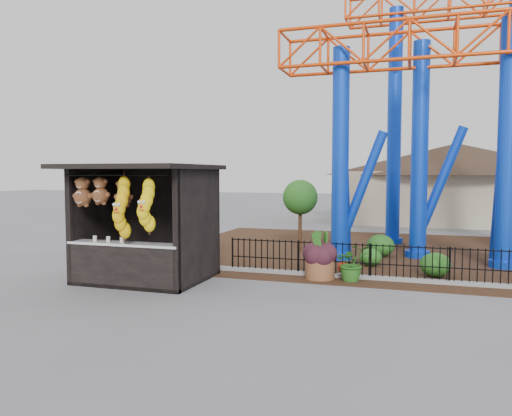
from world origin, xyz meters
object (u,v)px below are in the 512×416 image
(terracotta_planter, at_px, (320,269))
(potted_plant, at_px, (352,263))
(prize_booth, at_px, (141,225))
(roller_coaster, at_px, (455,71))

(terracotta_planter, relative_size, potted_plant, 0.80)
(prize_booth, height_order, potted_plant, prize_booth)
(prize_booth, xyz_separation_m, roller_coaster, (8.12, 7.32, 4.92))
(roller_coaster, bearing_deg, potted_plant, -116.55)
(prize_booth, height_order, terracotta_planter, prize_booth)
(prize_booth, bearing_deg, terracotta_planter, 21.85)
(roller_coaster, xyz_separation_m, potted_plant, (-2.77, -5.55, -5.94))
(roller_coaster, relative_size, terracotta_planter, 13.63)
(roller_coaster, bearing_deg, prize_booth, -137.96)
(terracotta_planter, xyz_separation_m, potted_plant, (0.88, -0.02, 0.21))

